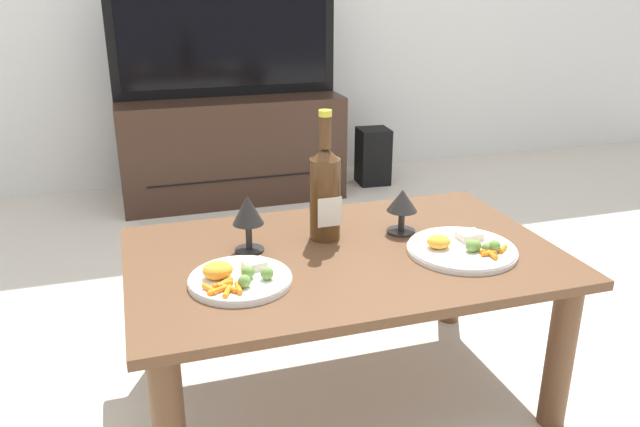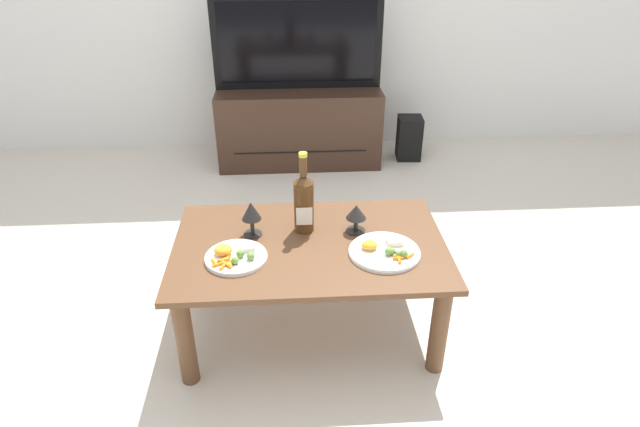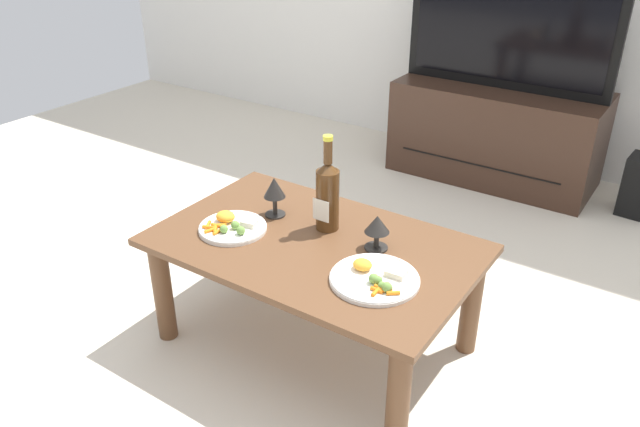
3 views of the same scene
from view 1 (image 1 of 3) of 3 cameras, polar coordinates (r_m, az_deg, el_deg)
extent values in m
plane|color=beige|center=(1.85, 2.01, -15.91)|extent=(6.40, 6.40, 0.00)
cube|color=brown|center=(1.63, 2.20, -3.93)|extent=(1.10, 0.69, 0.03)
cylinder|color=brown|center=(1.74, 20.93, -11.88)|extent=(0.07, 0.07, 0.41)
cylinder|color=brown|center=(1.90, -14.88, -8.23)|extent=(0.07, 0.07, 0.41)
cylinder|color=brown|center=(2.14, 11.91, -4.55)|extent=(0.07, 0.07, 0.41)
cube|color=#382319|center=(3.35, -8.12, 6.05)|extent=(1.13, 0.50, 0.53)
cube|color=black|center=(3.15, -7.25, 3.09)|extent=(0.90, 0.01, 0.01)
cube|color=black|center=(3.26, -8.64, 15.81)|extent=(1.12, 0.04, 0.61)
cube|color=black|center=(3.24, -8.58, 15.78)|extent=(1.03, 0.01, 0.51)
cube|color=black|center=(3.56, 4.83, 5.21)|extent=(0.18, 0.18, 0.31)
cylinder|color=#4C2D14|center=(1.67, 0.45, 1.31)|extent=(0.08, 0.08, 0.22)
cone|color=#4C2D14|center=(1.64, 0.47, 5.46)|extent=(0.08, 0.08, 0.04)
cylinder|color=#4C2D14|center=(1.62, 0.47, 7.37)|extent=(0.03, 0.03, 0.08)
cylinder|color=yellow|center=(1.61, 0.48, 9.08)|extent=(0.03, 0.03, 0.02)
cube|color=silver|center=(1.64, 0.90, 0.12)|extent=(0.07, 0.00, 0.08)
cylinder|color=black|center=(1.64, -6.41, -3.29)|extent=(0.08, 0.08, 0.01)
cylinder|color=black|center=(1.63, -6.46, -2.06)|extent=(0.02, 0.02, 0.07)
cone|color=black|center=(1.60, -6.57, 0.35)|extent=(0.08, 0.08, 0.08)
cylinder|color=black|center=(1.76, 7.34, -1.59)|extent=(0.08, 0.08, 0.01)
cylinder|color=black|center=(1.75, 7.39, -0.63)|extent=(0.02, 0.02, 0.06)
cone|color=black|center=(1.73, 7.48, 1.19)|extent=(0.08, 0.08, 0.06)
cylinder|color=white|center=(1.48, -7.23, -6.06)|extent=(0.24, 0.24, 0.01)
torus|color=white|center=(1.47, -7.25, -5.78)|extent=(0.24, 0.24, 0.01)
ellipsoid|color=orange|center=(1.47, -9.26, -5.10)|extent=(0.07, 0.06, 0.04)
cube|color=beige|center=(1.51, -5.98, -4.63)|extent=(0.06, 0.05, 0.02)
cylinder|color=orange|center=(1.44, -8.65, -6.21)|extent=(0.04, 0.04, 0.01)
cylinder|color=orange|center=(1.44, -8.80, -6.35)|extent=(0.05, 0.02, 0.01)
cylinder|color=orange|center=(1.42, -9.96, -6.76)|extent=(0.03, 0.05, 0.01)
cylinder|color=orange|center=(1.41, -9.30, -6.89)|extent=(0.05, 0.03, 0.01)
cylinder|color=orange|center=(1.42, -8.21, -6.73)|extent=(0.04, 0.04, 0.01)
cylinder|color=orange|center=(1.42, -7.41, -6.71)|extent=(0.01, 0.05, 0.01)
cylinder|color=orange|center=(1.41, -8.41, -7.01)|extent=(0.03, 0.05, 0.01)
sphere|color=olive|center=(1.46, -4.82, -5.42)|extent=(0.03, 0.03, 0.03)
sphere|color=olive|center=(1.46, -6.56, -5.30)|extent=(0.03, 0.03, 0.03)
sphere|color=olive|center=(1.43, -6.86, -6.11)|extent=(0.03, 0.03, 0.03)
cylinder|color=white|center=(1.66, 12.71, -3.28)|extent=(0.28, 0.28, 0.01)
torus|color=white|center=(1.66, 12.73, -3.03)|extent=(0.28, 0.28, 0.01)
ellipsoid|color=orange|center=(1.64, 10.71, -2.52)|extent=(0.06, 0.06, 0.03)
cube|color=beige|center=(1.72, 13.38, -1.95)|extent=(0.06, 0.05, 0.02)
cylinder|color=orange|center=(1.62, 15.32, -3.64)|extent=(0.01, 0.04, 0.01)
cylinder|color=orange|center=(1.63, 15.05, -3.51)|extent=(0.04, 0.01, 0.01)
cylinder|color=orange|center=(1.64, 14.94, -3.32)|extent=(0.04, 0.02, 0.01)
cylinder|color=orange|center=(1.66, 16.23, -3.10)|extent=(0.04, 0.03, 0.01)
cylinder|color=orange|center=(1.66, 15.18, -3.12)|extent=(0.04, 0.03, 0.01)
sphere|color=olive|center=(1.65, 13.93, -2.84)|extent=(0.03, 0.03, 0.03)
sphere|color=olive|center=(1.64, 13.59, -2.87)|extent=(0.03, 0.03, 0.03)
sphere|color=olive|center=(1.65, 15.52, -2.85)|extent=(0.03, 0.03, 0.03)
sphere|color=olive|center=(1.65, 14.85, -3.00)|extent=(0.02, 0.02, 0.02)
camera|label=2|loc=(0.79, 128.84, 29.59)|focal=30.02mm
camera|label=3|loc=(1.61, 83.34, 18.82)|focal=34.94mm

